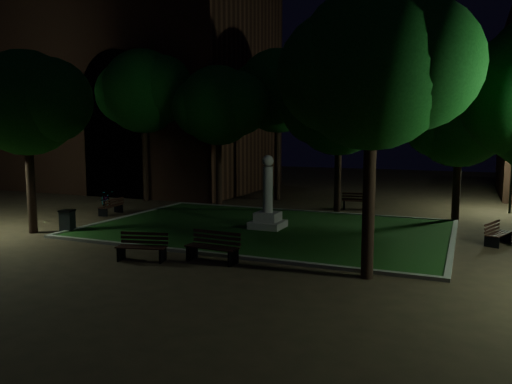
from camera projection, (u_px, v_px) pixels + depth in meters
ground at (249, 238)px, 20.16m from camera, size 80.00×80.00×0.00m
lawn at (268, 229)px, 21.98m from camera, size 15.00×10.00×0.08m
lawn_kerb at (268, 228)px, 21.97m from camera, size 15.40×10.40×0.12m
monument at (268, 208)px, 21.87m from camera, size 1.40×1.40×3.20m
building_main at (132, 91)px, 38.03m from camera, size 20.00×12.00×15.00m
tree_west at (28, 103)px, 20.57m from camera, size 5.33×4.35×7.64m
tree_north_wl at (220, 106)px, 28.48m from camera, size 5.58×4.55×8.05m
tree_north_er at (341, 106)px, 26.05m from camera, size 6.33×5.17×8.19m
tree_ne at (462, 119)px, 23.37m from camera, size 5.53×4.52×7.12m
tree_se at (376, 69)px, 13.94m from camera, size 5.62×4.59×8.33m
tree_nw at (145, 91)px, 30.40m from camera, size 6.25×5.10×9.28m
tree_far_north at (279, 91)px, 30.73m from camera, size 6.32×5.16×9.36m
lamppost_nw at (161, 153)px, 32.09m from camera, size 1.18×0.28×4.18m
bench_near_left at (142, 248)px, 16.70m from camera, size 1.76×0.97×0.92m
bench_near_right at (213, 248)px, 16.51m from camera, size 1.85×0.74×1.00m
bench_left_side at (112, 207)px, 25.92m from camera, size 0.64×1.58×0.85m
bench_right_side at (497, 234)px, 19.05m from camera, size 1.06×1.64×0.85m
bench_far_side at (359, 201)px, 27.49m from camera, size 1.86×0.90×0.98m
trash_bin at (67, 221)px, 21.41m from camera, size 0.68×0.68×0.96m
bicycle at (106, 199)px, 28.50m from camera, size 1.80×1.54×0.93m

